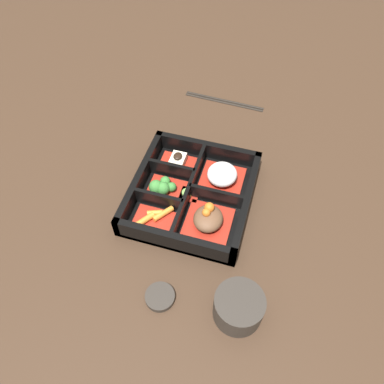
# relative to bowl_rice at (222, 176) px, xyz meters

# --- Properties ---
(ground_plane) EXTENTS (3.00, 3.00, 0.00)m
(ground_plane) POSITION_rel_bowl_rice_xyz_m (0.06, -0.05, -0.03)
(ground_plane) COLOR #382619
(bento_base) EXTENTS (0.27, 0.25, 0.01)m
(bento_base) POSITION_rel_bowl_rice_xyz_m (0.06, -0.05, -0.02)
(bento_base) COLOR black
(bento_base) RESTS_ON ground_plane
(bento_rim) EXTENTS (0.27, 0.25, 0.05)m
(bento_rim) POSITION_rel_bowl_rice_xyz_m (0.06, -0.05, -0.00)
(bento_rim) COLOR black
(bento_rim) RESTS_ON ground_plane
(bowl_rice) EXTENTS (0.10, 0.09, 0.04)m
(bowl_rice) POSITION_rel_bowl_rice_xyz_m (0.00, 0.00, 0.00)
(bowl_rice) COLOR maroon
(bowl_rice) RESTS_ON bento_base
(bowl_stew) EXTENTS (0.10, 0.09, 0.05)m
(bowl_stew) POSITION_rel_bowl_rice_xyz_m (0.12, -0.00, -0.00)
(bowl_stew) COLOR maroon
(bowl_stew) RESTS_ON bento_base
(bowl_tofu) EXTENTS (0.06, 0.08, 0.03)m
(bowl_tofu) POSITION_rel_bowl_rice_xyz_m (-0.02, -0.11, -0.01)
(bowl_tofu) COLOR maroon
(bowl_tofu) RESTS_ON bento_base
(bowl_greens) EXTENTS (0.07, 0.08, 0.04)m
(bowl_greens) POSITION_rel_bowl_rice_xyz_m (0.06, -0.11, -0.00)
(bowl_greens) COLOR maroon
(bowl_greens) RESTS_ON bento_base
(bowl_carrots) EXTENTS (0.07, 0.08, 0.02)m
(bowl_carrots) POSITION_rel_bowl_rice_xyz_m (0.14, -0.11, -0.01)
(bowl_carrots) COLOR maroon
(bowl_carrots) RESTS_ON bento_base
(bowl_pickles) EXTENTS (0.04, 0.04, 0.01)m
(bowl_pickles) POSITION_rel_bowl_rice_xyz_m (0.05, -0.06, -0.01)
(bowl_pickles) COLOR maroon
(bowl_pickles) RESTS_ON bento_base
(tea_cup) EXTENTS (0.09, 0.09, 0.06)m
(tea_cup) POSITION_rel_bowl_rice_xyz_m (0.28, 0.10, 0.00)
(tea_cup) COLOR #2D2823
(tea_cup) RESTS_ON ground_plane
(chopsticks) EXTENTS (0.03, 0.22, 0.01)m
(chopsticks) POSITION_rel_bowl_rice_xyz_m (-0.28, -0.06, -0.03)
(chopsticks) COLOR black
(chopsticks) RESTS_ON ground_plane
(sauce_dish) EXTENTS (0.05, 0.05, 0.01)m
(sauce_dish) POSITION_rel_bowl_rice_xyz_m (0.29, -0.04, -0.02)
(sauce_dish) COLOR #2D2823
(sauce_dish) RESTS_ON ground_plane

